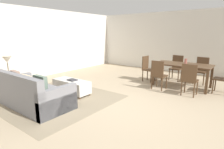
# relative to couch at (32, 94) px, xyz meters

# --- Properties ---
(ground_plane) EXTENTS (10.80, 10.80, 0.00)m
(ground_plane) POSITION_rel_couch_xyz_m (1.85, 1.24, -0.29)
(ground_plane) COLOR tan
(wall_back) EXTENTS (9.00, 0.12, 2.70)m
(wall_back) POSITION_rel_couch_xyz_m (1.85, 6.24, 1.06)
(wall_back) COLOR silver
(wall_back) RESTS_ON ground_plane
(wall_left) EXTENTS (0.12, 11.00, 2.70)m
(wall_left) POSITION_rel_couch_xyz_m (-2.65, 1.74, 1.06)
(wall_left) COLOR silver
(wall_left) RESTS_ON ground_plane
(area_rug) EXTENTS (3.00, 2.80, 0.01)m
(area_rug) POSITION_rel_couch_xyz_m (0.03, 0.63, -0.29)
(area_rug) COLOR gray
(area_rug) RESTS_ON ground_plane
(couch) EXTENTS (2.07, 0.98, 0.86)m
(couch) POSITION_rel_couch_xyz_m (0.00, 0.00, 0.00)
(couch) COLOR gray
(couch) RESTS_ON ground_plane
(ottoman_table) EXTENTS (1.18, 0.47, 0.40)m
(ottoman_table) POSITION_rel_couch_xyz_m (0.07, 1.20, -0.06)
(ottoman_table) COLOR silver
(ottoman_table) RESTS_ON ground_plane
(side_table) EXTENTS (0.40, 0.40, 0.59)m
(side_table) POSITION_rel_couch_xyz_m (-1.33, 0.10, 0.17)
(side_table) COLOR olive
(side_table) RESTS_ON ground_plane
(table_lamp) EXTENTS (0.26, 0.26, 0.53)m
(table_lamp) POSITION_rel_couch_xyz_m (-1.33, 0.10, 0.71)
(table_lamp) COLOR brown
(table_lamp) RESTS_ON side_table
(dining_table) EXTENTS (1.77, 0.90, 0.76)m
(dining_table) POSITION_rel_couch_xyz_m (2.41, 3.90, 0.38)
(dining_table) COLOR #513823
(dining_table) RESTS_ON ground_plane
(dining_chair_near_left) EXTENTS (0.42, 0.42, 0.92)m
(dining_chair_near_left) POSITION_rel_couch_xyz_m (1.93, 3.10, 0.23)
(dining_chair_near_left) COLOR #513823
(dining_chair_near_left) RESTS_ON ground_plane
(dining_chair_near_right) EXTENTS (0.40, 0.40, 0.92)m
(dining_chair_near_right) POSITION_rel_couch_xyz_m (2.86, 3.06, 0.23)
(dining_chair_near_right) COLOR #513823
(dining_chair_near_right) RESTS_ON ground_plane
(dining_chair_far_left) EXTENTS (0.40, 0.40, 0.92)m
(dining_chair_far_left) POSITION_rel_couch_xyz_m (1.95, 4.75, 0.23)
(dining_chair_far_left) COLOR #513823
(dining_chair_far_left) RESTS_ON ground_plane
(dining_chair_far_right) EXTENTS (0.42, 0.42, 0.92)m
(dining_chair_far_right) POSITION_rel_couch_xyz_m (2.82, 4.73, 0.23)
(dining_chair_far_right) COLOR #513823
(dining_chair_far_right) RESTS_ON ground_plane
(dining_chair_head_west) EXTENTS (0.43, 0.43, 0.92)m
(dining_chair_head_west) POSITION_rel_couch_xyz_m (1.16, 3.88, 0.23)
(dining_chair_head_west) COLOR #513823
(dining_chair_head_west) RESTS_ON ground_plane
(vase_centerpiece) EXTENTS (0.08, 0.08, 0.18)m
(vase_centerpiece) POSITION_rel_couch_xyz_m (2.50, 3.88, 0.56)
(vase_centerpiece) COLOR #B26659
(vase_centerpiece) RESTS_ON dining_table
(book_on_ottoman) EXTENTS (0.27, 0.21, 0.03)m
(book_on_ottoman) POSITION_rel_couch_xyz_m (0.11, 1.20, 0.13)
(book_on_ottoman) COLOR #333338
(book_on_ottoman) RESTS_ON ottoman_table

